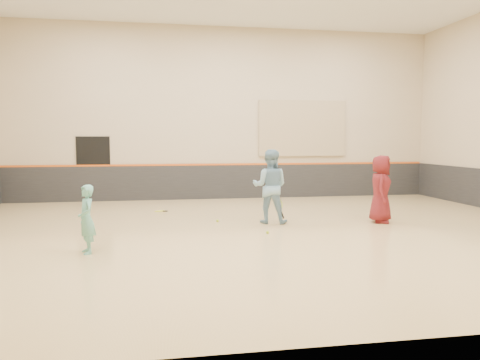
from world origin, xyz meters
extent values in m
cube|color=tan|center=(0.00, 0.00, -0.10)|extent=(15.00, 12.00, 0.20)
cube|color=#C9B392|center=(0.00, 6.01, 3.00)|extent=(15.00, 0.02, 6.00)
cube|color=#C9B392|center=(0.00, -6.01, 3.00)|extent=(15.00, 0.02, 6.00)
cube|color=#232326|center=(0.00, 5.97, 0.60)|extent=(14.90, 0.04, 1.20)
cube|color=#D85914|center=(0.00, 5.96, 1.22)|extent=(14.90, 0.03, 0.06)
cube|color=tan|center=(2.80, 5.95, 2.50)|extent=(3.20, 0.08, 2.00)
cube|color=black|center=(-4.50, 5.98, 1.10)|extent=(1.10, 0.05, 2.20)
imported|color=#6FC0AF|center=(-3.63, -1.52, 0.64)|extent=(0.44, 0.54, 1.27)
imported|color=#7EA9C3|center=(0.43, 0.99, 0.93)|extent=(1.09, 0.97, 1.85)
imported|color=maroon|center=(3.21, 0.58, 0.85)|extent=(0.85, 0.99, 1.71)
sphere|color=#C0DD33|center=(0.06, -0.35, 0.03)|extent=(0.07, 0.07, 0.07)
sphere|color=#B4CE2F|center=(3.28, 0.52, 1.08)|extent=(0.07, 0.07, 0.07)
sphere|color=#B2C82E|center=(-0.86, 1.31, 0.03)|extent=(0.07, 0.07, 0.07)
camera|label=1|loc=(-2.29, -10.38, 2.11)|focal=35.00mm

